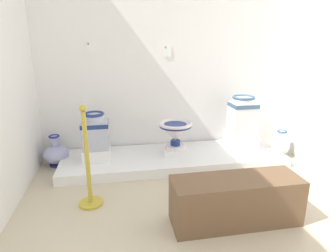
{
  "coord_description": "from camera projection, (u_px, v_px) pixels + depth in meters",
  "views": [
    {
      "loc": [
        0.97,
        -0.83,
        1.48
      ],
      "look_at": [
        1.58,
        2.47,
        0.49
      ],
      "focal_mm": 30.43,
      "sensor_mm": 36.0,
      "label": 1
    }
  ],
  "objects": [
    {
      "name": "decorative_vase_companion",
      "position": [
        281.0,
        146.0,
        3.8
      ],
      "size": [
        0.23,
        0.23,
        0.37
      ],
      "color": "#305A83",
      "rests_on": "ground_plane"
    },
    {
      "name": "ground_plane",
      "position": [
        216.0,
        250.0,
        2.13
      ],
      "size": [
        5.3,
        5.71,
        0.02
      ],
      "primitive_type": "cube",
      "color": "beige"
    },
    {
      "name": "decorative_vase_spare",
      "position": [
        56.0,
        154.0,
        3.52
      ],
      "size": [
        0.31,
        0.31,
        0.39
      ],
      "color": "navy",
      "rests_on": "ground_plane"
    },
    {
      "name": "antique_toilet_rightmost",
      "position": [
        95.0,
        131.0,
        3.34
      ],
      "size": [
        0.31,
        0.26,
        0.44
      ],
      "color": "silver",
      "rests_on": "plinth_block_rightmost"
    },
    {
      "name": "plinth_block_slender_white",
      "position": [
        240.0,
        140.0,
        3.79
      ],
      "size": [
        0.38,
        0.31,
        0.23
      ],
      "primitive_type": "cube",
      "color": "white",
      "rests_on": "display_platform"
    },
    {
      "name": "plinth_block_tall_cobalt",
      "position": [
        175.0,
        151.0,
        3.64
      ],
      "size": [
        0.33,
        0.29,
        0.07
      ],
      "primitive_type": "cube",
      "color": "white",
      "rests_on": "display_platform"
    },
    {
      "name": "wall_back",
      "position": [
        167.0,
        31.0,
        3.64
      ],
      "size": [
        3.5,
        0.06,
        3.23
      ],
      "primitive_type": "cube",
      "color": "white",
      "rests_on": "ground_plane"
    },
    {
      "name": "info_placard_first",
      "position": [
        92.0,
        47.0,
        3.49
      ],
      "size": [
        0.12,
        0.01,
        0.13
      ],
      "color": "white"
    },
    {
      "name": "antique_toilet_tall_cobalt",
      "position": [
        175.0,
        131.0,
        3.57
      ],
      "size": [
        0.42,
        0.42,
        0.34
      ],
      "color": "white",
      "rests_on": "plinth_block_tall_cobalt"
    },
    {
      "name": "antique_toilet_slender_white",
      "position": [
        242.0,
        113.0,
        3.69
      ],
      "size": [
        0.31,
        0.3,
        0.48
      ],
      "color": "white",
      "rests_on": "plinth_block_slender_white"
    },
    {
      "name": "museum_bench",
      "position": [
        236.0,
        200.0,
        2.4
      ],
      "size": [
        1.08,
        0.36,
        0.4
      ],
      "primitive_type": "cube",
      "color": "brown",
      "rests_on": "ground_plane"
    },
    {
      "name": "info_placard_second",
      "position": [
        168.0,
        51.0,
        3.67
      ],
      "size": [
        0.09,
        0.01,
        0.15
      ],
      "color": "white"
    },
    {
      "name": "stanchion_post_near_left",
      "position": [
        88.0,
        174.0,
        2.62
      ],
      "size": [
        0.23,
        0.23,
        0.97
      ],
      "color": "gold",
      "rests_on": "ground_plane"
    },
    {
      "name": "plinth_block_rightmost",
      "position": [
        97.0,
        154.0,
        3.42
      ],
      "size": [
        0.33,
        0.29,
        0.15
      ],
      "primitive_type": "cube",
      "color": "white",
      "rests_on": "display_platform"
    },
    {
      "name": "display_platform",
      "position": [
        173.0,
        158.0,
        3.63
      ],
      "size": [
        2.77,
        0.84,
        0.12
      ],
      "primitive_type": "cube",
      "color": "white",
      "rests_on": "ground_plane"
    }
  ]
}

